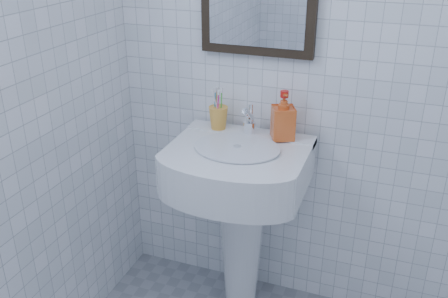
% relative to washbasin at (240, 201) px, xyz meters
% --- Properties ---
extents(wall_back, '(2.20, 0.02, 2.50)m').
position_rel_washbasin_xyz_m(wall_back, '(0.44, 0.21, 0.64)').
color(wall_back, white).
rests_on(wall_back, ground).
extents(washbasin, '(0.59, 0.43, 0.91)m').
position_rel_washbasin_xyz_m(washbasin, '(0.00, 0.00, 0.00)').
color(washbasin, white).
rests_on(washbasin, ground).
extents(faucet, '(0.06, 0.12, 0.14)m').
position_rel_washbasin_xyz_m(faucet, '(0.00, 0.11, 0.35)').
color(faucet, white).
rests_on(faucet, washbasin).
extents(toothbrush_cup, '(0.10, 0.10, 0.10)m').
position_rel_washbasin_xyz_m(toothbrush_cup, '(-0.15, 0.12, 0.34)').
color(toothbrush_cup, gold).
rests_on(toothbrush_cup, washbasin).
extents(soap_dispenser, '(0.13, 0.13, 0.21)m').
position_rel_washbasin_xyz_m(soap_dispenser, '(0.15, 0.11, 0.40)').
color(soap_dispenser, red).
rests_on(soap_dispenser, washbasin).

